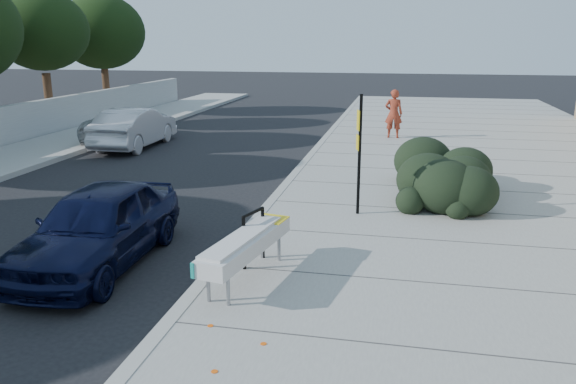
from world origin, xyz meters
name	(u,v)px	position (x,y,z in m)	size (l,w,h in m)	color
ground	(217,273)	(0.00, 0.00, 0.00)	(120.00, 120.00, 0.00)	black
sidewalk_near	(515,206)	(5.60, 5.00, 0.07)	(11.20, 50.00, 0.15)	gray
curb_near	(280,192)	(0.00, 5.00, 0.08)	(0.22, 50.00, 0.17)	#9E9E99
curb_far	(3,177)	(-8.00, 5.00, 0.08)	(0.22, 50.00, 0.17)	#9E9E99
tree_far_e	(41,31)	(-12.50, 14.00, 4.18)	(4.00, 4.00, 5.90)	#332114
tree_far_f	(102,32)	(-12.50, 19.00, 4.19)	(4.40, 4.40, 6.07)	#332114
bench	(246,245)	(0.66, -0.44, 0.72)	(0.94, 2.45, 0.72)	gray
bike_rack	(254,232)	(0.60, 0.22, 0.71)	(0.24, 0.61, 0.93)	black
sign_post	(359,147)	(2.06, 3.39, 1.62)	(0.13, 0.29, 2.58)	black
hedge	(446,169)	(4.00, 5.26, 0.83)	(1.80, 3.61, 1.35)	black
sedan_navy	(98,226)	(-2.11, -0.03, 0.70)	(1.66, 4.13, 1.41)	black
wagon_silver	(135,127)	(-6.65, 10.43, 0.72)	(1.52, 4.37, 1.44)	silver
suv_silver	(129,124)	(-7.50, 11.62, 0.66)	(2.20, 4.76, 1.32)	#A6A9AC
pedestrian	(394,114)	(2.56, 13.54, 1.07)	(0.67, 0.44, 1.85)	maroon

